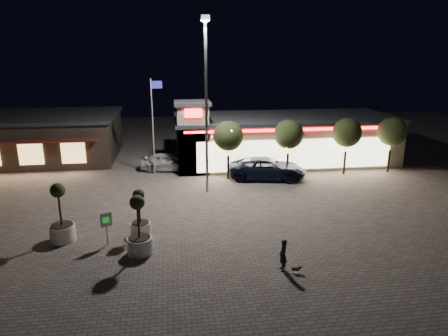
{
  "coord_description": "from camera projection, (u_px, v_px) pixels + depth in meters",
  "views": [
    {
      "loc": [
        -0.48,
        -20.03,
        9.96
      ],
      "look_at": [
        2.99,
        6.0,
        2.36
      ],
      "focal_mm": 32.0,
      "sensor_mm": 36.0,
      "label": 1
    }
  ],
  "objects": [
    {
      "name": "ground",
      "position": [
        185.0,
        241.0,
        21.91
      ],
      "size": [
        90.0,
        90.0,
        0.0
      ],
      "primitive_type": "plane",
      "color": "#71665C",
      "rests_on": "ground"
    },
    {
      "name": "retail_building",
      "position": [
        279.0,
        138.0,
        37.56
      ],
      "size": [
        20.4,
        8.4,
        6.1
      ],
      "color": "gray",
      "rests_on": "ground"
    },
    {
      "name": "restaurant_building",
      "position": [
        31.0,
        137.0,
        38.55
      ],
      "size": [
        16.4,
        11.0,
        4.3
      ],
      "color": "#382D23",
      "rests_on": "ground"
    },
    {
      "name": "floodlight_pole",
      "position": [
        206.0,
        97.0,
        27.83
      ],
      "size": [
        0.6,
        0.4,
        12.38
      ],
      "color": "gray",
      "rests_on": "ground"
    },
    {
      "name": "flagpole",
      "position": [
        154.0,
        119.0,
        32.72
      ],
      "size": [
        0.95,
        0.1,
        8.0
      ],
      "color": "white",
      "rests_on": "ground"
    },
    {
      "name": "string_tree_a",
      "position": [
        228.0,
        136.0,
        31.9
      ],
      "size": [
        2.42,
        2.42,
        4.79
      ],
      "color": "#332319",
      "rests_on": "ground"
    },
    {
      "name": "string_tree_b",
      "position": [
        289.0,
        134.0,
        32.53
      ],
      "size": [
        2.42,
        2.42,
        4.79
      ],
      "color": "#332319",
      "rests_on": "ground"
    },
    {
      "name": "string_tree_c",
      "position": [
        347.0,
        133.0,
        33.17
      ],
      "size": [
        2.42,
        2.42,
        4.79
      ],
      "color": "#332319",
      "rests_on": "ground"
    },
    {
      "name": "string_tree_d",
      "position": [
        392.0,
        132.0,
        33.67
      ],
      "size": [
        2.42,
        2.42,
        4.79
      ],
      "color": "#332319",
      "rests_on": "ground"
    },
    {
      "name": "pickup_truck",
      "position": [
        267.0,
        168.0,
        32.62
      ],
      "size": [
        6.7,
        4.1,
        1.73
      ],
      "primitive_type": "imported",
      "rotation": [
        0.0,
        0.0,
        1.36
      ],
      "color": "black",
      "rests_on": "ground"
    },
    {
      "name": "white_sedan",
      "position": [
        168.0,
        162.0,
        34.9
      ],
      "size": [
        4.94,
        2.67,
        1.6
      ],
      "primitive_type": "imported",
      "rotation": [
        0.0,
        0.0,
        1.4
      ],
      "color": "silver",
      "rests_on": "ground"
    },
    {
      "name": "pedestrian",
      "position": [
        283.0,
        255.0,
        18.78
      ],
      "size": [
        0.38,
        0.57,
        1.57
      ],
      "primitive_type": "imported",
      "rotation": [
        0.0,
        0.0,
        -1.57
      ],
      "color": "black",
      "rests_on": "ground"
    },
    {
      "name": "dog",
      "position": [
        297.0,
        268.0,
        18.7
      ],
      "size": [
        0.47,
        0.22,
        0.25
      ],
      "color": "#59514C",
      "rests_on": "ground"
    },
    {
      "name": "planter_left",
      "position": [
        62.0,
        223.0,
        21.74
      ],
      "size": [
        1.35,
        1.35,
        3.32
      ],
      "color": "silver",
      "rests_on": "ground"
    },
    {
      "name": "planter_mid",
      "position": [
        139.0,
        236.0,
        20.35
      ],
      "size": [
        1.29,
        1.29,
        3.18
      ],
      "color": "silver",
      "rests_on": "ground"
    },
    {
      "name": "planter_right",
      "position": [
        140.0,
        221.0,
        22.42
      ],
      "size": [
        1.12,
        1.12,
        2.76
      ],
      "color": "silver",
      "rests_on": "ground"
    },
    {
      "name": "valet_sign",
      "position": [
        106.0,
        223.0,
        21.18
      ],
      "size": [
        0.59,
        0.25,
        1.84
      ],
      "color": "gray",
      "rests_on": "ground"
    }
  ]
}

